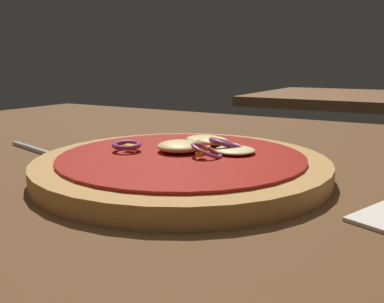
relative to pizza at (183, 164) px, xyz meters
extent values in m
cube|color=brown|center=(-0.02, -0.03, -0.03)|extent=(1.32, 1.01, 0.03)
cylinder|color=tan|center=(0.00, 0.00, 0.00)|extent=(0.29, 0.29, 0.02)
cylinder|color=#A81C11|center=(0.00, 0.00, 0.01)|extent=(0.24, 0.24, 0.00)
ellipsoid|color=#EFCC72|center=(-0.02, 0.07, 0.01)|extent=(0.04, 0.04, 0.01)
ellipsoid|color=#EFCC72|center=(-0.01, 0.01, 0.02)|extent=(0.05, 0.05, 0.01)
ellipsoid|color=#F4DB8E|center=(0.00, 0.06, 0.01)|extent=(0.03, 0.03, 0.01)
ellipsoid|color=#F4DB8E|center=(0.04, 0.03, 0.01)|extent=(0.04, 0.04, 0.01)
torus|color=#93386B|center=(-0.06, -0.02, 0.02)|extent=(0.04, 0.04, 0.01)
torus|color=#B25984|center=(0.03, 0.00, 0.02)|extent=(0.04, 0.04, 0.02)
torus|color=#93386B|center=(0.03, 0.04, 0.02)|extent=(0.06, 0.06, 0.02)
cube|color=orange|center=(-0.05, -0.02, 0.02)|extent=(0.01, 0.01, 0.00)
cube|color=orange|center=(0.03, -0.01, 0.02)|extent=(0.01, 0.01, 0.00)
cube|color=orange|center=(0.02, 0.02, 0.02)|extent=(0.01, 0.01, 0.00)
cube|color=silver|center=(-0.22, 0.00, -0.01)|extent=(0.12, 0.04, 0.01)
cube|color=silver|center=(-0.15, -0.02, -0.01)|extent=(0.02, 0.02, 0.01)
cube|color=silver|center=(-0.13, -0.03, -0.01)|extent=(0.03, 0.01, 0.00)
cube|color=silver|center=(-0.13, -0.03, -0.01)|extent=(0.03, 0.01, 0.00)
cube|color=silver|center=(-0.13, -0.02, -0.01)|extent=(0.03, 0.01, 0.00)
cube|color=silver|center=(-0.12, -0.02, -0.01)|extent=(0.03, 0.01, 0.00)
cube|color=brown|center=(0.00, 1.28, -0.03)|extent=(0.76, 0.66, 0.03)
camera|label=1|loc=(0.21, -0.34, 0.10)|focal=38.11mm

